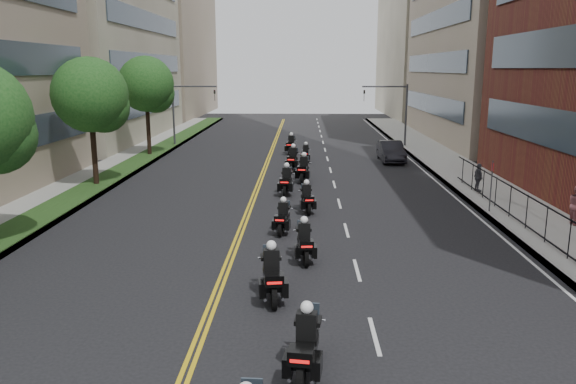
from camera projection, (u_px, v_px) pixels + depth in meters
name	position (u px, v px, depth m)	size (l,w,h in m)	color
sidewalk_right	(478.00, 184.00, 34.26)	(4.00, 90.00, 0.15)	gray
sidewalk_left	(90.00, 182.00, 34.88)	(4.00, 90.00, 0.15)	gray
grass_strip	(102.00, 180.00, 34.84)	(2.00, 90.00, 0.04)	#203D16
building_right_far	(440.00, 27.00, 82.95)	(15.00, 28.00, 26.00)	gray
building_left_far	(149.00, 27.00, 84.09)	(16.00, 28.00, 26.00)	gray
iron_fence	(557.00, 231.00, 21.42)	(0.05, 28.00, 1.50)	black
street_trees	(53.00, 107.00, 27.53)	(4.40, 38.40, 7.98)	black
traffic_signal_right	(396.00, 106.00, 50.13)	(4.09, 0.20, 5.60)	#3F3F44
traffic_signal_left	(184.00, 106.00, 50.63)	(4.09, 0.20, 5.60)	#3F3F44
motorcycle_1	(306.00, 347.00, 12.92)	(0.74, 2.41, 1.78)	black
motorcycle_2	(272.00, 277.00, 17.25)	(0.75, 2.49, 1.84)	black
motorcycle_3	(304.00, 243.00, 20.72)	(0.62, 2.26, 1.67)	black
motorcycle_4	(283.00, 219.00, 24.29)	(0.63, 2.12, 1.57)	black
motorcycle_5	(307.00, 199.00, 27.77)	(0.66, 2.19, 1.62)	black
motorcycle_6	(286.00, 182.00, 31.60)	(0.66, 2.45, 1.81)	black
motorcycle_7	(304.00, 170.00, 35.22)	(0.76, 2.52, 1.86)	black
motorcycle_8	(293.00, 160.00, 38.99)	(0.75, 2.54, 1.88)	black
motorcycle_9	(306.00, 154.00, 42.56)	(0.53, 2.09, 1.54)	black
motorcycle_10	(291.00, 146.00, 46.57)	(0.71, 2.44, 1.80)	black
parked_sedan	(391.00, 151.00, 42.84)	(1.64, 4.70, 1.55)	black
pedestrian_c	(478.00, 177.00, 31.70)	(0.94, 0.39, 1.61)	#403F47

